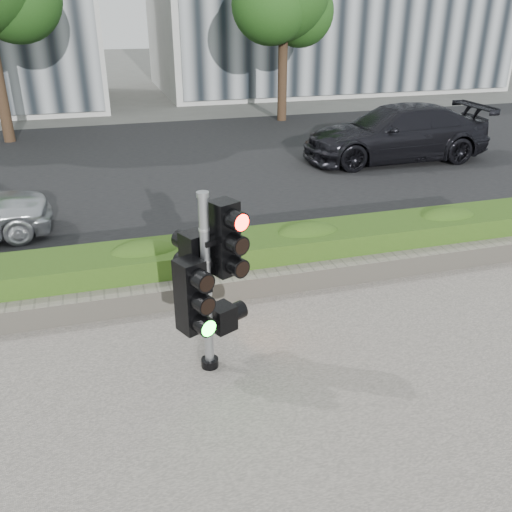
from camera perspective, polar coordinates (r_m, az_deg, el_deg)
The scene contains 7 objects.
ground at distance 6.89m, azimuth 1.35°, elevation -11.91°, with size 120.00×120.00×0.00m, color #51514C.
road at distance 15.89m, azimuth -9.85°, elevation 9.36°, with size 60.00×13.00×0.02m, color black.
curb at distance 9.49m, azimuth -4.45°, elevation -0.65°, with size 60.00×0.25×0.12m, color gray.
stone_wall at distance 8.33m, azimuth -2.63°, elevation -3.31°, with size 12.00×0.32×0.34m, color gray.
hedge at distance 8.82m, azimuth -3.68°, elevation -0.43°, with size 12.00×1.00×0.68m, color #578127.
traffic_signal at distance 6.31m, azimuth -5.22°, elevation -1.96°, with size 0.83×0.75×2.27m.
car_dark at distance 16.58m, azimuth 14.47°, elevation 12.42°, with size 2.20×5.40×1.57m, color black.
Camera 1 is at (-1.72, -5.26, 4.10)m, focal length 38.00 mm.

